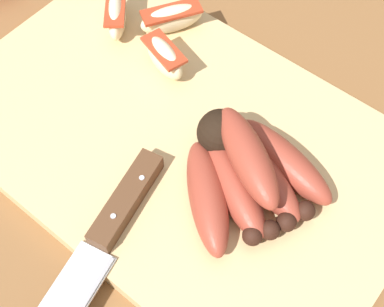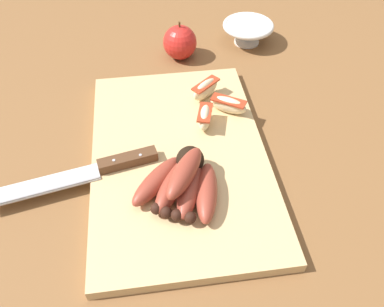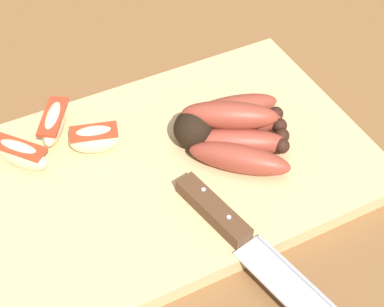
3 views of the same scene
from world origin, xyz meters
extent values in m
plane|color=brown|center=(0.00, 0.00, 0.00)|extent=(6.00, 6.00, 0.00)
cube|color=tan|center=(-0.01, 0.00, 0.01)|extent=(0.47, 0.30, 0.02)
sphere|color=black|center=(0.03, 0.01, 0.05)|extent=(0.05, 0.05, 0.05)
ellipsoid|color=brown|center=(0.06, -0.04, 0.04)|extent=(0.11, 0.10, 0.03)
sphere|color=black|center=(0.11, -0.05, 0.04)|extent=(0.02, 0.02, 0.02)
ellipsoid|color=brown|center=(0.07, -0.02, 0.04)|extent=(0.12, 0.09, 0.03)
sphere|color=black|center=(0.12, -0.03, 0.04)|extent=(0.02, 0.02, 0.02)
ellipsoid|color=brown|center=(0.08, 0.01, 0.04)|extent=(0.12, 0.07, 0.03)
sphere|color=black|center=(0.13, -0.02, 0.04)|extent=(0.02, 0.02, 0.02)
ellipsoid|color=brown|center=(0.09, 0.03, 0.04)|extent=(0.12, 0.05, 0.03)
sphere|color=black|center=(0.13, 0.00, 0.04)|extent=(0.02, 0.02, 0.02)
ellipsoid|color=brown|center=(0.07, 0.00, 0.06)|extent=(0.11, 0.09, 0.03)
cube|color=silver|center=(0.03, -0.23, 0.02)|extent=(0.07, 0.18, 0.00)
cube|color=#99999E|center=(0.05, -0.22, 0.02)|extent=(0.04, 0.17, 0.00)
cube|color=#51331E|center=(0.00, -0.09, 0.03)|extent=(0.04, 0.10, 0.02)
cylinder|color=#B2B2B7|center=(0.00, -0.07, 0.04)|extent=(0.00, 0.01, 0.00)
cylinder|color=#B2B2B7|center=(0.01, -0.11, 0.04)|extent=(0.00, 0.01, 0.00)
ellipsoid|color=beige|center=(-0.08, 0.05, 0.04)|extent=(0.06, 0.04, 0.04)
cube|color=#B2381E|center=(-0.08, 0.05, 0.05)|extent=(0.06, 0.04, 0.00)
ellipsoid|color=beige|center=(-0.11, 0.11, 0.04)|extent=(0.06, 0.07, 0.03)
cube|color=#B2381E|center=(-0.11, 0.11, 0.05)|extent=(0.05, 0.07, 0.00)
ellipsoid|color=beige|center=(-0.16, 0.07, 0.04)|extent=(0.06, 0.07, 0.04)
cube|color=#B2381E|center=(-0.16, 0.07, 0.05)|extent=(0.06, 0.06, 0.00)
camera|label=1|loc=(0.18, -0.22, 0.46)|focal=49.46mm
camera|label=2|loc=(0.45, -0.04, 0.52)|focal=36.69mm
camera|label=3|loc=(-0.19, -0.42, 0.53)|focal=55.73mm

